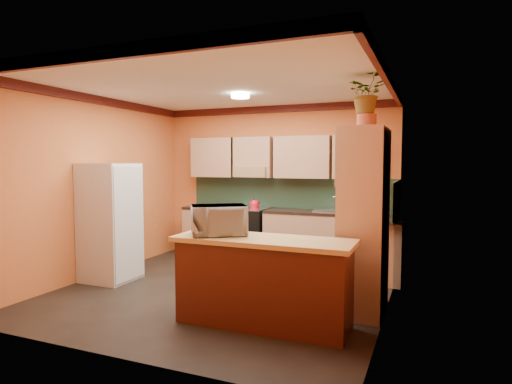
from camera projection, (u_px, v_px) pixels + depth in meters
room_shell at (232, 135)px, 5.81m from camera, size 4.24×4.24×2.72m
base_cabinets_back at (284, 238)px, 7.23m from camera, size 3.65×0.60×0.88m
countertop_back at (284, 211)px, 7.20m from camera, size 3.65×0.62×0.04m
stove at (250, 234)px, 7.47m from camera, size 0.58×0.58×0.91m
kettle at (254, 204)px, 7.35m from camera, size 0.22×0.22×0.18m
sink at (330, 211)px, 6.91m from camera, size 0.48×0.40×0.03m
base_cabinets_right at (373, 251)px, 6.16m from camera, size 0.60×0.80×0.88m
countertop_right at (374, 219)px, 6.13m from camera, size 0.62×0.80×0.04m
fridge at (110, 222)px, 6.19m from camera, size 0.68×0.66×1.70m
pantry at (364, 221)px, 4.88m from camera, size 0.48×0.90×2.10m
fern_pot at (367, 121)px, 4.85m from camera, size 0.22×0.22×0.16m
fern at (367, 94)px, 4.83m from camera, size 0.48×0.44×0.46m
breakfast_bar at (263, 284)px, 4.48m from camera, size 1.80×0.55×0.88m
bar_top at (263, 240)px, 4.44m from camera, size 1.90×0.65×0.05m
microwave at (219, 220)px, 4.63m from camera, size 0.70×0.65×0.32m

